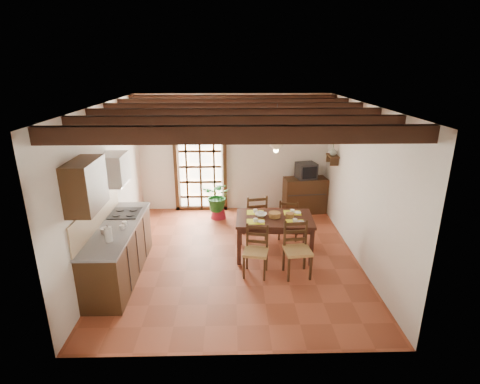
{
  "coord_description": "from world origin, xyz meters",
  "views": [
    {
      "loc": [
        -0.07,
        -6.25,
        3.44
      ],
      "look_at": [
        0.1,
        0.4,
        1.15
      ],
      "focal_mm": 28.0,
      "sensor_mm": 36.0,
      "label": 1
    }
  ],
  "objects_px": {
    "pendant_lamp": "(276,146)",
    "sideboard": "(305,195)",
    "crt_tv": "(306,171)",
    "chair_far_right": "(289,226)",
    "potted_plant": "(218,195)",
    "chair_near_right": "(297,259)",
    "chair_near_left": "(256,260)",
    "chair_far_left": "(255,224)",
    "kitchen_counter": "(119,251)",
    "dining_table": "(274,222)"
  },
  "relations": [
    {
      "from": "kitchen_counter",
      "to": "chair_near_right",
      "type": "distance_m",
      "value": 3.0
    },
    {
      "from": "potted_plant",
      "to": "sideboard",
      "type": "bearing_deg",
      "value": 9.08
    },
    {
      "from": "sideboard",
      "to": "pendant_lamp",
      "type": "height_order",
      "value": "pendant_lamp"
    },
    {
      "from": "chair_near_right",
      "to": "potted_plant",
      "type": "relative_size",
      "value": 0.5
    },
    {
      "from": "chair_far_left",
      "to": "chair_near_left",
      "type": "bearing_deg",
      "value": 76.77
    },
    {
      "from": "dining_table",
      "to": "chair_near_left",
      "type": "xyz_separation_m",
      "value": [
        -0.38,
        -0.7,
        -0.39
      ]
    },
    {
      "from": "sideboard",
      "to": "potted_plant",
      "type": "relative_size",
      "value": 0.53
    },
    {
      "from": "kitchen_counter",
      "to": "dining_table",
      "type": "height_order",
      "value": "kitchen_counter"
    },
    {
      "from": "dining_table",
      "to": "chair_near_right",
      "type": "relative_size",
      "value": 1.54
    },
    {
      "from": "dining_table",
      "to": "chair_near_left",
      "type": "bearing_deg",
      "value": -115.9
    },
    {
      "from": "dining_table",
      "to": "chair_near_left",
      "type": "distance_m",
      "value": 0.89
    },
    {
      "from": "chair_near_left",
      "to": "chair_far_left",
      "type": "height_order",
      "value": "chair_far_left"
    },
    {
      "from": "chair_near_left",
      "to": "chair_far_right",
      "type": "bearing_deg",
      "value": 72.61
    },
    {
      "from": "kitchen_counter",
      "to": "dining_table",
      "type": "relative_size",
      "value": 1.56
    },
    {
      "from": "kitchen_counter",
      "to": "chair_near_left",
      "type": "bearing_deg",
      "value": -0.42
    },
    {
      "from": "kitchen_counter",
      "to": "potted_plant",
      "type": "xyz_separation_m",
      "value": [
        1.59,
        2.49,
        0.1
      ]
    },
    {
      "from": "sideboard",
      "to": "pendant_lamp",
      "type": "xyz_separation_m",
      "value": [
        -0.98,
        -2.04,
        1.65
      ]
    },
    {
      "from": "dining_table",
      "to": "potted_plant",
      "type": "bearing_deg",
      "value": 124.15
    },
    {
      "from": "chair_far_right",
      "to": "sideboard",
      "type": "relative_size",
      "value": 0.86
    },
    {
      "from": "chair_near_right",
      "to": "chair_far_right",
      "type": "relative_size",
      "value": 1.1
    },
    {
      "from": "chair_far_left",
      "to": "chair_near_right",
      "type": "bearing_deg",
      "value": 102.71
    },
    {
      "from": "chair_near_right",
      "to": "sideboard",
      "type": "xyz_separation_m",
      "value": [
        0.67,
        2.88,
        0.13
      ]
    },
    {
      "from": "potted_plant",
      "to": "pendant_lamp",
      "type": "relative_size",
      "value": 2.24
    },
    {
      "from": "dining_table",
      "to": "crt_tv",
      "type": "relative_size",
      "value": 2.82
    },
    {
      "from": "chair_near_right",
      "to": "crt_tv",
      "type": "distance_m",
      "value": 3.04
    },
    {
      "from": "dining_table",
      "to": "pendant_lamp",
      "type": "bearing_deg",
      "value": 92.92
    },
    {
      "from": "pendant_lamp",
      "to": "sideboard",
      "type": "bearing_deg",
      "value": 64.28
    },
    {
      "from": "sideboard",
      "to": "kitchen_counter",
      "type": "bearing_deg",
      "value": -148.04
    },
    {
      "from": "kitchen_counter",
      "to": "potted_plant",
      "type": "distance_m",
      "value": 2.96
    },
    {
      "from": "dining_table",
      "to": "potted_plant",
      "type": "relative_size",
      "value": 0.76
    },
    {
      "from": "crt_tv",
      "to": "chair_far_left",
      "type": "bearing_deg",
      "value": -145.74
    },
    {
      "from": "chair_near_right",
      "to": "kitchen_counter",
      "type": "bearing_deg",
      "value": 173.06
    },
    {
      "from": "sideboard",
      "to": "crt_tv",
      "type": "height_order",
      "value": "crt_tv"
    },
    {
      "from": "crt_tv",
      "to": "chair_far_right",
      "type": "bearing_deg",
      "value": -125.71
    },
    {
      "from": "crt_tv",
      "to": "pendant_lamp",
      "type": "distance_m",
      "value": 2.49
    },
    {
      "from": "pendant_lamp",
      "to": "chair_near_left",
      "type": "bearing_deg",
      "value": -115.71
    },
    {
      "from": "kitchen_counter",
      "to": "chair_far_right",
      "type": "relative_size",
      "value": 2.62
    },
    {
      "from": "chair_near_left",
      "to": "chair_near_right",
      "type": "distance_m",
      "value": 0.7
    },
    {
      "from": "sideboard",
      "to": "crt_tv",
      "type": "distance_m",
      "value": 0.62
    },
    {
      "from": "crt_tv",
      "to": "potted_plant",
      "type": "height_order",
      "value": "potted_plant"
    },
    {
      "from": "chair_near_left",
      "to": "chair_far_right",
      "type": "xyz_separation_m",
      "value": [
        0.77,
        1.4,
        -0.0
      ]
    },
    {
      "from": "chair_near_left",
      "to": "crt_tv",
      "type": "bearing_deg",
      "value": 75.64
    },
    {
      "from": "dining_table",
      "to": "sideboard",
      "type": "distance_m",
      "value": 2.37
    },
    {
      "from": "crt_tv",
      "to": "pendant_lamp",
      "type": "relative_size",
      "value": 0.61
    },
    {
      "from": "chair_far_right",
      "to": "dining_table",
      "type": "bearing_deg",
      "value": 75.81
    },
    {
      "from": "kitchen_counter",
      "to": "chair_far_left",
      "type": "bearing_deg",
      "value": 30.83
    },
    {
      "from": "chair_near_left",
      "to": "pendant_lamp",
      "type": "height_order",
      "value": "pendant_lamp"
    },
    {
      "from": "chair_near_left",
      "to": "sideboard",
      "type": "height_order",
      "value": "chair_near_left"
    },
    {
      "from": "dining_table",
      "to": "chair_far_right",
      "type": "height_order",
      "value": "chair_far_right"
    },
    {
      "from": "chair_far_left",
      "to": "potted_plant",
      "type": "height_order",
      "value": "potted_plant"
    }
  ]
}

